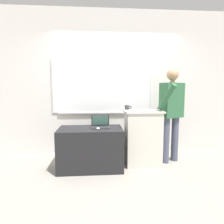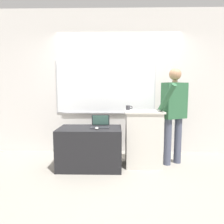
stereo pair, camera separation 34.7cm
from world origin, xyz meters
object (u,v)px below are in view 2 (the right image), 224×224
(laptop, at_px, (100,124))
(computer_mouse_by_laptop, at_px, (97,128))
(wireless_keyboard, at_px, (144,111))
(person_presenter, at_px, (174,110))
(computer_mouse_by_keyboard, at_px, (159,110))
(coffee_mug, at_px, (128,108))
(lectern_podium, at_px, (143,138))
(side_desk, at_px, (90,148))

(laptop, xyz_separation_m, computer_mouse_by_laptop, (-0.04, -0.21, -0.04))
(wireless_keyboard, bearing_deg, person_presenter, 15.22)
(laptop, bearing_deg, computer_mouse_by_laptop, -101.74)
(person_presenter, height_order, computer_mouse_by_keyboard, person_presenter)
(wireless_keyboard, bearing_deg, computer_mouse_by_laptop, -169.12)
(wireless_keyboard, relative_size, coffee_mug, 3.36)
(person_presenter, bearing_deg, lectern_podium, 164.49)
(side_desk, bearing_deg, laptop, 27.94)
(laptop, bearing_deg, lectern_podium, 0.11)
(lectern_podium, height_order, wireless_keyboard, wireless_keyboard)
(side_desk, bearing_deg, person_presenter, 7.07)
(computer_mouse_by_laptop, distance_m, computer_mouse_by_keyboard, 1.10)
(computer_mouse_by_laptop, bearing_deg, lectern_podium, 14.89)
(computer_mouse_by_laptop, relative_size, coffee_mug, 0.82)
(wireless_keyboard, xyz_separation_m, computer_mouse_by_laptop, (-0.80, -0.15, -0.27))
(lectern_podium, bearing_deg, computer_mouse_by_laptop, -165.11)
(computer_mouse_by_laptop, bearing_deg, person_presenter, 12.66)
(computer_mouse_by_keyboard, relative_size, coffee_mug, 0.82)
(lectern_podium, distance_m, wireless_keyboard, 0.50)
(side_desk, xyz_separation_m, laptop, (0.17, 0.09, 0.41))
(lectern_podium, xyz_separation_m, person_presenter, (0.55, 0.09, 0.50))
(person_presenter, height_order, coffee_mug, person_presenter)
(side_desk, xyz_separation_m, coffee_mug, (0.67, 0.26, 0.67))
(person_presenter, distance_m, laptop, 1.32)
(lectern_podium, height_order, laptop, lectern_podium)
(person_presenter, bearing_deg, computer_mouse_by_laptop, 167.83)
(lectern_podium, xyz_separation_m, computer_mouse_by_laptop, (-0.80, -0.21, 0.22))
(side_desk, height_order, wireless_keyboard, wireless_keyboard)
(laptop, distance_m, wireless_keyboard, 0.79)
(side_desk, bearing_deg, coffee_mug, 21.29)
(side_desk, height_order, computer_mouse_by_keyboard, computer_mouse_by_keyboard)
(person_presenter, bearing_deg, coffee_mug, 149.59)
(lectern_podium, distance_m, computer_mouse_by_keyboard, 0.57)
(computer_mouse_by_keyboard, bearing_deg, coffee_mug, 155.19)
(lectern_podium, distance_m, person_presenter, 0.75)
(coffee_mug, bearing_deg, wireless_keyboard, -41.39)
(person_presenter, xyz_separation_m, laptop, (-1.30, -0.09, -0.24))
(side_desk, xyz_separation_m, person_presenter, (1.47, 0.18, 0.65))
(lectern_podium, height_order, person_presenter, person_presenter)
(lectern_podium, height_order, side_desk, lectern_podium)
(wireless_keyboard, height_order, computer_mouse_by_keyboard, computer_mouse_by_keyboard)
(computer_mouse_by_laptop, relative_size, computer_mouse_by_keyboard, 1.00)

